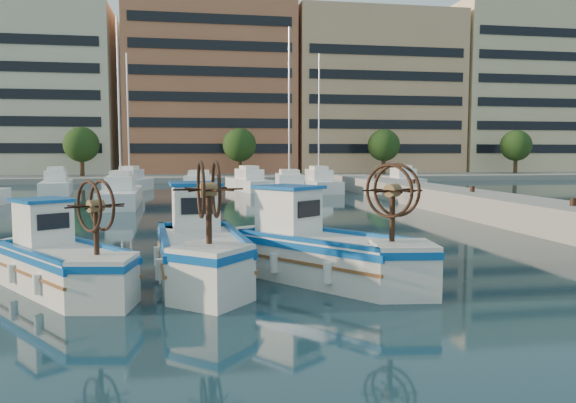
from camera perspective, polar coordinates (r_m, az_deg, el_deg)
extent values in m
plane|color=#1B3D48|center=(14.14, -2.52, -8.43)|extent=(300.00, 300.00, 0.00)
cube|color=gray|center=(26.32, 24.32, -1.30)|extent=(3.00, 60.00, 1.20)
cube|color=gray|center=(80.72, -8.58, 2.83)|extent=(180.00, 40.00, 0.60)
cube|color=beige|center=(81.84, -25.22, 10.01)|extent=(23.00, 14.00, 21.00)
cube|color=black|center=(75.14, -26.66, 10.45)|extent=(21.16, 0.12, 18.90)
cube|color=#B66847|center=(79.30, -7.93, 12.06)|extent=(22.00, 14.00, 25.00)
cube|color=black|center=(72.36, -7.74, 12.75)|extent=(20.24, 0.12, 22.50)
cube|color=tan|center=(83.16, 8.42, 10.69)|extent=(23.00, 14.00, 22.00)
cube|color=black|center=(76.58, 10.09, 11.16)|extent=(21.16, 0.12, 19.80)
cube|color=beige|center=(92.98, 22.25, 10.38)|extent=(22.00, 14.00, 24.00)
cube|color=black|center=(87.14, 24.73, 10.68)|extent=(20.24, 0.12, 21.60)
cylinder|color=#3F2B19|center=(68.28, -20.18, 3.20)|extent=(0.50, 0.50, 3.00)
sphere|color=#254518|center=(68.26, -20.25, 5.46)|extent=(4.00, 4.00, 4.00)
cylinder|color=#3F2B19|center=(67.41, -4.93, 3.47)|extent=(0.50, 0.50, 3.00)
sphere|color=#254518|center=(67.39, -4.95, 5.76)|extent=(4.00, 4.00, 4.00)
cylinder|color=#3F2B19|center=(71.23, 9.68, 3.49)|extent=(0.50, 0.50, 3.00)
sphere|color=#254518|center=(71.22, 9.71, 5.67)|extent=(4.00, 4.00, 4.00)
cylinder|color=#3F2B19|center=(79.07, 22.10, 3.34)|extent=(0.50, 0.50, 3.00)
sphere|color=#254518|center=(79.06, 22.16, 5.30)|extent=(4.00, 4.00, 4.00)
cube|color=white|center=(36.59, -16.58, 0.43)|extent=(2.55, 8.85, 1.00)
cylinder|color=silver|center=(36.59, -16.80, 9.05)|extent=(0.12, 0.12, 11.00)
cube|color=white|center=(36.50, -9.01, 0.56)|extent=(2.95, 8.49, 1.00)
cube|color=white|center=(37.73, 0.12, 0.77)|extent=(2.98, 9.40, 1.00)
cylinder|color=silver|center=(37.73, 0.12, 9.13)|extent=(0.12, 0.12, 11.00)
cube|color=white|center=(48.77, -22.45, 1.35)|extent=(3.37, 7.80, 1.00)
cube|color=white|center=(49.27, -15.78, 1.57)|extent=(3.51, 8.04, 1.00)
cylinder|color=silver|center=(49.27, -15.94, 7.97)|extent=(0.12, 0.12, 11.00)
cube|color=white|center=(49.11, -3.97, 1.74)|extent=(3.64, 8.96, 1.00)
cube|color=white|center=(47.74, 3.13, 1.65)|extent=(2.21, 8.62, 1.00)
cylinder|color=silver|center=(47.74, 3.16, 8.25)|extent=(0.12, 0.12, 11.00)
cube|color=white|center=(52.72, 11.58, 1.87)|extent=(2.79, 7.21, 1.00)
cube|color=silver|center=(14.38, -21.80, -6.51)|extent=(3.72, 4.28, 1.00)
cube|color=#0C4E9D|center=(14.31, -21.85, -5.01)|extent=(3.83, 4.41, 0.15)
cube|color=blue|center=(14.33, -21.84, -5.25)|extent=(3.18, 3.73, 0.06)
cube|color=white|center=(15.28, -23.61, -2.01)|extent=(1.58, 1.62, 1.05)
cube|color=#0C4E9D|center=(15.22, -23.69, 0.14)|extent=(1.78, 1.82, 0.08)
cylinder|color=#331E14|center=(12.66, -18.89, -3.10)|extent=(0.11, 0.11, 1.11)
cylinder|color=brown|center=(12.59, -18.97, -0.43)|extent=(0.40, 0.40, 0.27)
torus|color=#331E14|center=(12.53, -19.56, -0.47)|extent=(0.70, 0.95, 1.12)
torus|color=#331E14|center=(12.66, -18.38, -0.38)|extent=(0.70, 0.95, 1.12)
cube|color=silver|center=(14.65, -8.86, -5.70)|extent=(2.35, 4.77, 1.16)
cube|color=#0C4E9D|center=(14.58, -8.88, -4.01)|extent=(2.42, 4.91, 0.18)
cube|color=blue|center=(14.59, -8.88, -4.27)|extent=(1.88, 4.27, 0.07)
cube|color=white|center=(15.79, -9.38, -0.60)|extent=(1.32, 1.52, 1.21)
cube|color=#0C4E9D|center=(15.74, -9.42, 1.79)|extent=(1.50, 1.70, 0.09)
cylinder|color=#331E14|center=(12.52, -8.04, -1.88)|extent=(0.13, 0.13, 1.28)
cylinder|color=brown|center=(12.46, -8.08, 1.23)|extent=(0.38, 0.34, 0.31)
torus|color=#331E14|center=(12.44, -8.83, 1.22)|extent=(0.18, 1.29, 1.29)
torus|color=#331E14|center=(12.48, -7.33, 1.25)|extent=(0.18, 1.29, 1.29)
cube|color=silver|center=(14.42, 3.88, -5.88)|extent=(4.30, 4.74, 1.13)
cube|color=#0C4E9D|center=(14.35, 3.89, -4.21)|extent=(4.43, 4.88, 0.17)
cube|color=blue|center=(14.36, 3.89, -4.47)|extent=(3.69, 4.12, 0.06)
cube|color=white|center=(15.07, 0.06, -0.96)|extent=(1.79, 1.83, 1.18)
cube|color=#0C4E9D|center=(15.02, 0.06, 1.48)|extent=(2.02, 2.05, 0.09)
cylinder|color=#331E14|center=(13.14, 10.54, -1.79)|extent=(0.13, 0.13, 1.24)
cylinder|color=brown|center=(13.08, 10.59, 1.11)|extent=(0.46, 0.45, 0.30)
torus|color=#331E14|center=(12.95, 10.21, 1.07)|extent=(0.83, 1.04, 1.26)
torus|color=#331E14|center=(13.22, 10.95, 1.14)|extent=(0.83, 1.04, 1.26)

